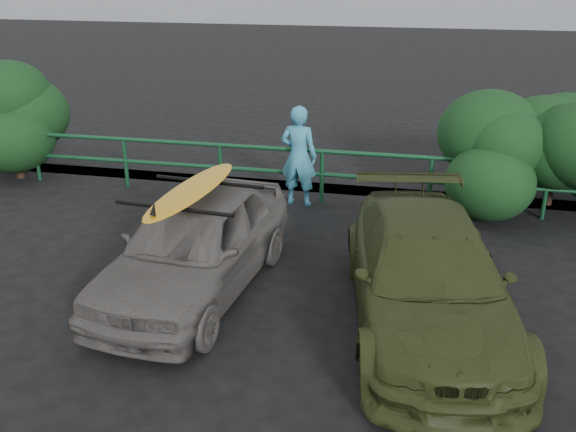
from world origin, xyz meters
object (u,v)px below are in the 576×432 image
sedan (195,244)px  olive_vehicle (427,276)px  surfboard (192,190)px  guardrail (270,172)px  man (299,156)px

sedan → olive_vehicle: bearing=1.1°
sedan → olive_vehicle: sedan is taller
olive_vehicle → surfboard: size_ratio=1.86×
guardrail → man: 0.76m
olive_vehicle → surfboard: 3.23m
guardrail → olive_vehicle: 5.07m
man → surfboard: (-0.70, -3.63, 0.54)m
sedan → man: man is taller
surfboard → guardrail: bearing=93.8°
guardrail → olive_vehicle: bearing=-53.5°
guardrail → olive_vehicle: (3.02, -4.08, 0.15)m
surfboard → olive_vehicle: bearing=1.1°
olive_vehicle → man: (-2.42, 3.86, 0.28)m
olive_vehicle → surfboard: (-3.12, 0.23, 0.82)m
sedan → man: 3.71m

